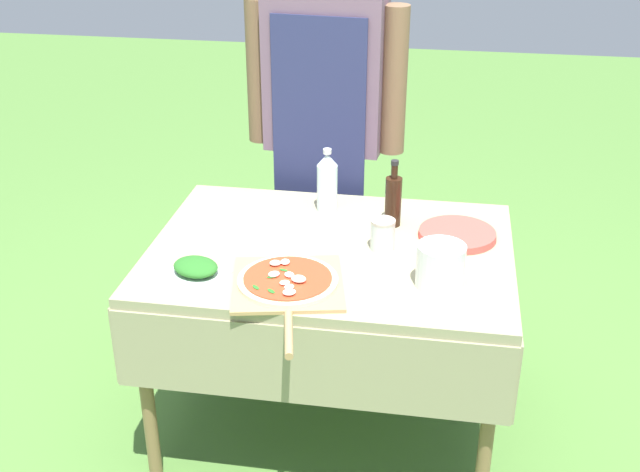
# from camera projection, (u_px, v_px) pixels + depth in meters

# --- Properties ---
(ground_plane) EXTENTS (12.00, 12.00, 0.00)m
(ground_plane) POSITION_uv_depth(u_px,v_px,m) (330.00, 419.00, 3.08)
(ground_plane) COLOR #517F38
(prep_table) EXTENTS (1.25, 0.92, 0.75)m
(prep_table) POSITION_uv_depth(u_px,v_px,m) (331.00, 269.00, 2.78)
(prep_table) COLOR gray
(prep_table) RESTS_ON ground
(person_cook) EXTENTS (0.65, 0.25, 1.73)m
(person_cook) POSITION_uv_depth(u_px,v_px,m) (325.00, 110.00, 3.21)
(person_cook) COLOR #333D56
(person_cook) RESTS_ON ground
(pizza_on_peel) EXTENTS (0.41, 0.59, 0.05)m
(pizza_on_peel) POSITION_uv_depth(u_px,v_px,m) (288.00, 283.00, 2.50)
(pizza_on_peel) COLOR tan
(pizza_on_peel) RESTS_ON prep_table
(oil_bottle) EXTENTS (0.06, 0.06, 0.25)m
(oil_bottle) POSITION_uv_depth(u_px,v_px,m) (393.00, 200.00, 2.86)
(oil_bottle) COLOR black
(oil_bottle) RESTS_ON prep_table
(water_bottle) EXTENTS (0.08, 0.08, 0.24)m
(water_bottle) POSITION_uv_depth(u_px,v_px,m) (327.00, 182.00, 2.97)
(water_bottle) COLOR silver
(water_bottle) RESTS_ON prep_table
(herb_container) EXTENTS (0.23, 0.21, 0.05)m
(herb_container) POSITION_uv_depth(u_px,v_px,m) (196.00, 268.00, 2.56)
(herb_container) COLOR silver
(herb_container) RESTS_ON prep_table
(mixing_tub) EXTENTS (0.15, 0.15, 0.14)m
(mixing_tub) POSITION_uv_depth(u_px,v_px,m) (440.00, 266.00, 2.48)
(mixing_tub) COLOR silver
(mixing_tub) RESTS_ON prep_table
(plate_stack) EXTENTS (0.27, 0.27, 0.02)m
(plate_stack) POSITION_uv_depth(u_px,v_px,m) (457.00, 234.00, 2.80)
(plate_stack) COLOR #DB4C42
(plate_stack) RESTS_ON prep_table
(sauce_jar) EXTENTS (0.08, 0.08, 0.11)m
(sauce_jar) POSITION_uv_depth(u_px,v_px,m) (383.00, 236.00, 2.71)
(sauce_jar) COLOR silver
(sauce_jar) RESTS_ON prep_table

